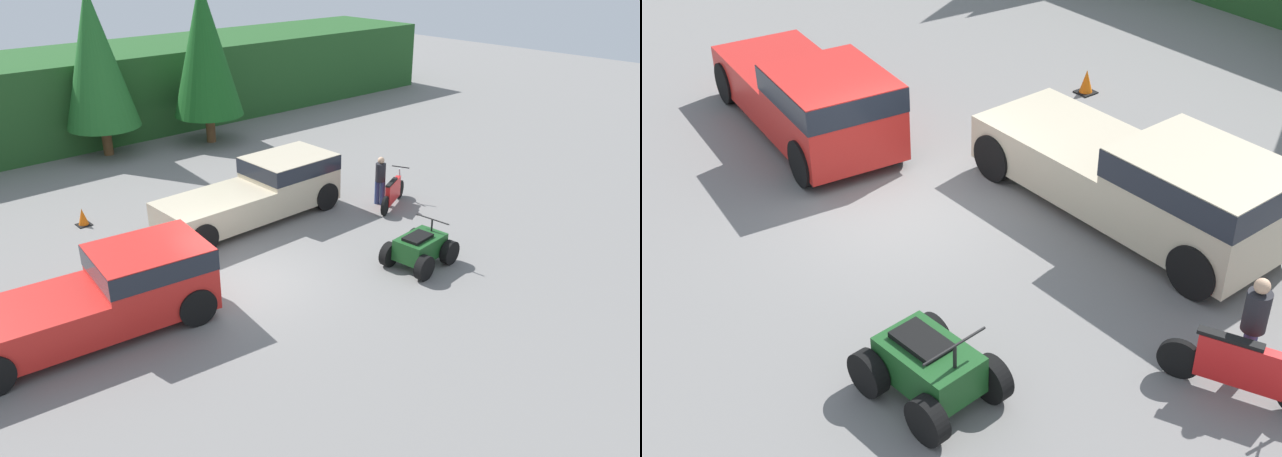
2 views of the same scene
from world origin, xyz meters
TOP-DOWN VIEW (x-y plane):
  - ground_plane at (0.00, 0.00)m, footprint 80.00×80.00m
  - pickup_truck_red at (-3.26, 0.18)m, footprint 5.65×2.72m
  - pickup_truck_second at (3.14, 2.99)m, footprint 5.92×2.23m
  - dirt_bike at (6.75, 0.82)m, footprint 2.07×1.11m
  - quad_atv at (4.21, -2.43)m, footprint 1.97×1.50m
  - rider_person at (6.56, 1.22)m, footprint 0.44×0.44m
  - traffic_cone at (-1.47, 6.13)m, footprint 0.42×0.42m

SIDE VIEW (x-z plane):
  - ground_plane at x=0.00m, z-range 0.00..0.00m
  - traffic_cone at x=-1.47m, z-range -0.02..0.53m
  - dirt_bike at x=6.75m, z-range -0.10..1.03m
  - quad_atv at x=4.21m, z-range -0.12..1.07m
  - rider_person at x=6.56m, z-range 0.07..1.70m
  - pickup_truck_red at x=-3.26m, z-range 0.06..1.82m
  - pickup_truck_second at x=3.14m, z-range 0.06..1.83m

